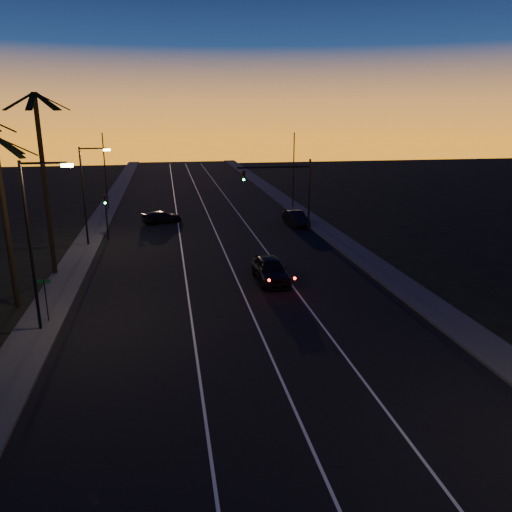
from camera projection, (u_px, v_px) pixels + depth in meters
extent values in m
cube|color=black|center=(224.00, 266.00, 37.95)|extent=(20.00, 170.00, 0.01)
cube|color=#333330|center=(70.00, 273.00, 36.02)|extent=(2.40, 170.00, 0.16)
cube|color=#333330|center=(363.00, 257.00, 39.84)|extent=(2.40, 170.00, 0.16)
cube|color=silver|center=(184.00, 268.00, 37.44)|extent=(0.12, 160.00, 0.01)
cube|color=silver|center=(230.00, 265.00, 38.04)|extent=(0.12, 160.00, 0.01)
cube|color=silver|center=(275.00, 263.00, 38.63)|extent=(0.12, 160.00, 0.01)
cylinder|color=black|center=(6.00, 225.00, 28.65)|extent=(0.32, 0.32, 10.00)
cube|color=black|center=(16.00, 146.00, 27.84)|extent=(2.18, 0.92, 1.18)
cube|color=black|center=(9.00, 145.00, 28.41)|extent=(1.25, 2.12, 1.18)
cube|color=black|center=(8.00, 147.00, 26.96)|extent=(1.95, 1.61, 1.18)
cylinder|color=black|center=(45.00, 188.00, 34.15)|extent=(0.32, 0.32, 12.50)
cube|color=black|center=(53.00, 101.00, 32.99)|extent=(2.18, 0.92, 1.18)
cube|color=black|center=(45.00, 102.00, 33.56)|extent=(1.25, 2.12, 1.18)
cube|color=black|center=(31.00, 102.00, 33.38)|extent=(1.34, 2.09, 1.18)
cube|color=black|center=(19.00, 101.00, 32.59)|extent=(2.18, 0.82, 1.18)
cube|color=black|center=(19.00, 101.00, 31.79)|extent=(1.90, 1.69, 1.18)
cube|color=black|center=(32.00, 101.00, 31.57)|extent=(0.45, 2.16, 1.18)
cube|color=black|center=(47.00, 101.00, 32.11)|extent=(1.95, 1.61, 1.18)
cylinder|color=black|center=(31.00, 250.00, 25.38)|extent=(0.16, 0.16, 9.00)
cylinder|color=black|center=(43.00, 163.00, 24.36)|extent=(2.20, 0.12, 0.12)
cube|color=#FFD266|center=(67.00, 165.00, 24.58)|extent=(0.55, 0.26, 0.16)
cylinder|color=black|center=(84.00, 198.00, 42.47)|extent=(0.16, 0.16, 8.50)
cylinder|color=black|center=(93.00, 148.00, 41.52)|extent=(2.20, 0.12, 0.12)
cube|color=#FFD266|center=(107.00, 150.00, 41.74)|extent=(0.55, 0.26, 0.16)
cylinder|color=black|center=(46.00, 301.00, 27.24)|extent=(0.06, 0.06, 2.60)
cube|color=#0D5323|center=(44.00, 281.00, 26.93)|extent=(0.70, 0.03, 0.20)
cylinder|color=black|center=(309.00, 196.00, 48.06)|extent=(0.20, 0.20, 7.00)
cylinder|color=black|center=(274.00, 167.00, 46.69)|extent=(7.00, 0.16, 0.16)
cube|color=black|center=(243.00, 176.00, 46.41)|extent=(0.32, 0.28, 1.00)
sphere|color=black|center=(244.00, 173.00, 46.16)|extent=(0.20, 0.20, 0.20)
sphere|color=black|center=(244.00, 176.00, 46.24)|extent=(0.20, 0.20, 0.20)
sphere|color=#14FF59|center=(244.00, 180.00, 46.33)|extent=(0.20, 0.20, 0.20)
cylinder|color=black|center=(107.00, 217.00, 45.21)|extent=(0.14, 0.14, 4.20)
cube|color=black|center=(105.00, 200.00, 44.77)|extent=(0.28, 0.25, 0.90)
sphere|color=black|center=(105.00, 197.00, 44.55)|extent=(0.18, 0.18, 0.18)
sphere|color=black|center=(105.00, 200.00, 44.63)|extent=(0.18, 0.18, 0.18)
sphere|color=#14FF59|center=(105.00, 203.00, 44.70)|extent=(0.18, 0.18, 0.18)
cylinder|color=black|center=(105.00, 172.00, 58.48)|extent=(0.14, 0.14, 9.00)
cylinder|color=black|center=(294.00, 171.00, 59.39)|extent=(0.14, 0.14, 9.00)
imported|color=black|center=(270.00, 270.00, 34.24)|extent=(2.19, 5.00, 1.68)
sphere|color=#FF0F05|center=(269.00, 280.00, 31.24)|extent=(0.18, 0.18, 0.18)
sphere|color=#FF0F05|center=(295.00, 278.00, 31.59)|extent=(0.18, 0.18, 0.18)
imported|color=black|center=(296.00, 218.00, 51.46)|extent=(2.00, 4.53, 1.45)
imported|color=black|center=(162.00, 217.00, 52.50)|extent=(4.64, 3.22, 1.25)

